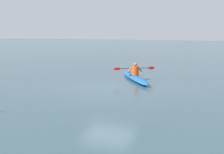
{
  "coord_description": "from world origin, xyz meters",
  "views": [
    {
      "loc": [
        -4.71,
        11.6,
        2.76
      ],
      "look_at": [
        -1.15,
        2.45,
        1.05
      ],
      "focal_mm": 41.4,
      "sensor_mm": 36.0,
      "label": 1
    }
  ],
  "objects": [
    {
      "name": "ground_plane",
      "position": [
        0.0,
        0.0,
        0.0
      ],
      "size": [
        160.0,
        160.0,
        0.0
      ],
      "primitive_type": "plane",
      "color": "#334C56"
    },
    {
      "name": "kayak",
      "position": [
        -0.61,
        -2.66,
        0.15
      ],
      "size": [
        2.93,
        4.12,
        0.29
      ],
      "color": "#1959A5",
      "rests_on": "ground"
    },
    {
      "name": "kayaker",
      "position": [
        -0.63,
        -2.63,
        0.6
      ],
      "size": [
        2.12,
        1.36,
        0.74
      ],
      "color": "#E04C14",
      "rests_on": "kayak"
    }
  ]
}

